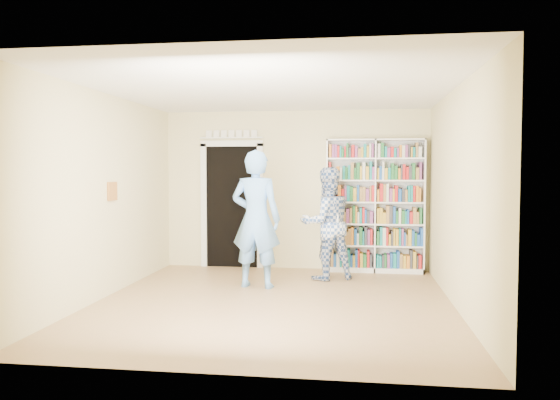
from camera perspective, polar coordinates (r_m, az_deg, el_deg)
name	(u,v)px	position (r m, az deg, el deg)	size (l,w,h in m)	color
floor	(273,302)	(7.06, -0.72, -10.65)	(5.00, 5.00, 0.00)	#99774A
ceiling	(273,89)	(6.94, -0.74, 11.56)	(5.00, 5.00, 0.00)	white
wall_back	(295,190)	(9.35, 1.57, 1.06)	(4.50, 4.50, 0.00)	beige
wall_left	(104,196)	(7.54, -17.89, 0.45)	(5.00, 5.00, 0.00)	beige
wall_right	(458,198)	(6.90, 18.07, 0.22)	(5.00, 5.00, 0.00)	beige
bookshelf	(375,205)	(9.15, 9.89, -0.53)	(1.60, 0.30, 2.20)	white
doorway	(232,199)	(9.52, -5.05, 0.05)	(1.10, 0.08, 2.43)	black
wall_art	(112,191)	(7.71, -17.11, 0.88)	(0.03, 0.25, 0.25)	brown
man_blue	(256,219)	(7.82, -2.52, -2.00)	(0.72, 0.47, 1.97)	#669DE3
man_plaid	(327,223)	(8.44, 4.90, -2.46)	(0.84, 0.66, 1.73)	#305295
paper_sheet	(332,223)	(8.26, 5.48, -2.37)	(0.19, 0.01, 0.27)	white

